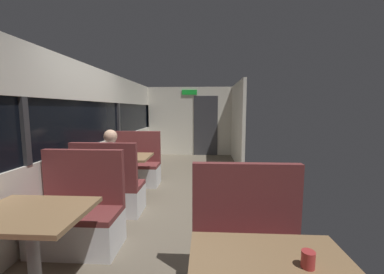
# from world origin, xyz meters

# --- Properties ---
(ground_plane) EXTENTS (3.30, 9.20, 0.02)m
(ground_plane) POSITION_xyz_m (0.00, 0.00, -0.01)
(ground_plane) COLOR #665B4C
(carriage_window_panel_left) EXTENTS (0.09, 8.48, 2.30)m
(carriage_window_panel_left) POSITION_xyz_m (-1.45, 0.00, 1.11)
(carriage_window_panel_left) COLOR beige
(carriage_window_panel_left) RESTS_ON ground_plane
(carriage_end_bulkhead) EXTENTS (2.90, 0.11, 2.30)m
(carriage_end_bulkhead) POSITION_xyz_m (0.06, 4.19, 1.14)
(carriage_end_bulkhead) COLOR beige
(carriage_end_bulkhead) RESTS_ON ground_plane
(carriage_aisle_panel_right) EXTENTS (0.08, 2.40, 2.30)m
(carriage_aisle_panel_right) POSITION_xyz_m (1.45, 3.00, 1.15)
(carriage_aisle_panel_right) COLOR beige
(carriage_aisle_panel_right) RESTS_ON ground_plane
(dining_table_near_window) EXTENTS (0.90, 0.70, 0.74)m
(dining_table_near_window) POSITION_xyz_m (-0.89, -2.09, 0.64)
(dining_table_near_window) COLOR #9E9EA3
(dining_table_near_window) RESTS_ON ground_plane
(bench_near_window_facing_entry) EXTENTS (0.95, 0.50, 1.10)m
(bench_near_window_facing_entry) POSITION_xyz_m (-0.89, -1.39, 0.33)
(bench_near_window_facing_entry) COLOR silver
(bench_near_window_facing_entry) RESTS_ON ground_plane
(dining_table_mid_window) EXTENTS (0.90, 0.70, 0.74)m
(dining_table_mid_window) POSITION_xyz_m (-0.89, 0.20, 0.64)
(dining_table_mid_window) COLOR #9E9EA3
(dining_table_mid_window) RESTS_ON ground_plane
(bench_mid_window_facing_end) EXTENTS (0.95, 0.50, 1.10)m
(bench_mid_window_facing_end) POSITION_xyz_m (-0.89, -0.50, 0.33)
(bench_mid_window_facing_end) COLOR silver
(bench_mid_window_facing_end) RESTS_ON ground_plane
(bench_mid_window_facing_entry) EXTENTS (0.95, 0.50, 1.10)m
(bench_mid_window_facing_entry) POSITION_xyz_m (-0.89, 0.90, 0.33)
(bench_mid_window_facing_entry) COLOR silver
(bench_mid_window_facing_entry) RESTS_ON ground_plane
(bench_front_aisle_facing_entry) EXTENTS (0.95, 0.50, 1.10)m
(bench_front_aisle_facing_entry) POSITION_xyz_m (0.89, -1.99, 0.33)
(bench_front_aisle_facing_entry) COLOR silver
(bench_front_aisle_facing_entry) RESTS_ON ground_plane
(seated_passenger) EXTENTS (0.47, 0.55, 1.26)m
(seated_passenger) POSITION_xyz_m (-0.89, -0.43, 0.54)
(seated_passenger) COLOR #26262D
(seated_passenger) RESTS_ON ground_plane
(coffee_cup_primary) EXTENTS (0.07, 0.07, 0.09)m
(coffee_cup_primary) POSITION_xyz_m (-1.08, 0.31, 0.79)
(coffee_cup_primary) COLOR #B23333
(coffee_cup_primary) RESTS_ON dining_table_mid_window
(coffee_cup_secondary) EXTENTS (0.07, 0.07, 0.09)m
(coffee_cup_secondary) POSITION_xyz_m (1.07, -2.67, 0.79)
(coffee_cup_secondary) COLOR #B23333
(coffee_cup_secondary) RESTS_ON dining_table_front_aisle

